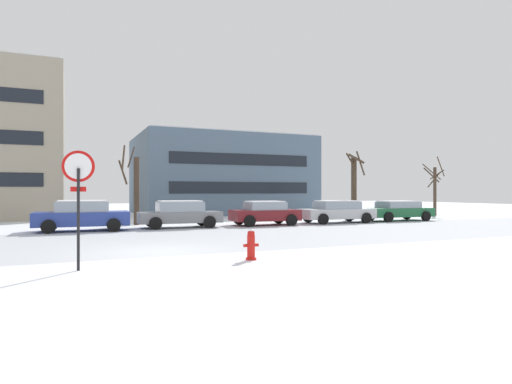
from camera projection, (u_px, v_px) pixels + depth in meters
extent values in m
plane|color=white|center=(155.00, 252.00, 13.68)|extent=(120.00, 120.00, 0.00)
cube|color=#B7BCC4|center=(138.00, 241.00, 17.00)|extent=(80.00, 9.22, 0.00)
cylinder|color=black|center=(78.00, 220.00, 10.49)|extent=(0.07, 0.17, 2.47)
cylinder|color=red|center=(78.00, 166.00, 10.49)|extent=(0.75, 0.18, 0.76)
cylinder|color=white|center=(78.00, 166.00, 10.48)|extent=(0.61, 0.15, 0.62)
cube|color=red|center=(78.00, 189.00, 10.49)|extent=(0.36, 0.10, 0.12)
cylinder|color=white|center=(78.00, 164.00, 10.50)|extent=(0.41, 0.11, 0.42)
cylinder|color=red|center=(251.00, 259.00, 12.20)|extent=(0.30, 0.30, 0.06)
cylinder|color=red|center=(251.00, 246.00, 12.20)|extent=(0.22, 0.22, 0.64)
sphere|color=red|center=(251.00, 233.00, 12.20)|extent=(0.21, 0.21, 0.21)
cylinder|color=red|center=(246.00, 246.00, 12.14)|extent=(0.12, 0.09, 0.09)
cylinder|color=red|center=(256.00, 245.00, 12.26)|extent=(0.12, 0.09, 0.09)
sphere|color=white|center=(251.00, 231.00, 12.20)|extent=(0.15, 0.15, 0.15)
cube|color=#283D93|center=(82.00, 219.00, 21.14)|extent=(4.41, 2.07, 0.66)
cube|color=#8C99A8|center=(82.00, 207.00, 21.14)|extent=(2.46, 1.84, 0.50)
cube|color=white|center=(82.00, 201.00, 21.14)|extent=(2.23, 1.70, 0.06)
cylinder|color=black|center=(112.00, 222.00, 22.54)|extent=(0.65, 0.25, 0.64)
cylinder|color=black|center=(114.00, 225.00, 20.74)|extent=(0.65, 0.25, 0.64)
cylinder|color=black|center=(52.00, 224.00, 21.54)|extent=(0.65, 0.25, 0.64)
cylinder|color=black|center=(48.00, 227.00, 19.74)|extent=(0.65, 0.25, 0.64)
cube|color=slate|center=(180.00, 217.00, 23.15)|extent=(4.37, 1.89, 0.57)
cube|color=#8C99A8|center=(180.00, 207.00, 23.15)|extent=(2.43, 1.67, 0.54)
cube|color=white|center=(180.00, 201.00, 23.15)|extent=(2.21, 1.54, 0.06)
cylinder|color=black|center=(202.00, 220.00, 24.47)|extent=(0.65, 0.25, 0.64)
cylinder|color=black|center=(210.00, 222.00, 22.83)|extent=(0.65, 0.25, 0.64)
cylinder|color=black|center=(151.00, 221.00, 23.47)|extent=(0.65, 0.25, 0.64)
cylinder|color=black|center=(156.00, 223.00, 21.84)|extent=(0.65, 0.25, 0.64)
cube|color=maroon|center=(265.00, 215.00, 24.81)|extent=(3.92, 1.91, 0.61)
cube|color=#8C99A8|center=(265.00, 206.00, 24.80)|extent=(2.18, 1.70, 0.44)
cube|color=white|center=(265.00, 202.00, 24.80)|extent=(1.99, 1.57, 0.06)
cylinder|color=black|center=(279.00, 218.00, 26.09)|extent=(0.65, 0.25, 0.64)
cylinder|color=black|center=(292.00, 220.00, 24.42)|extent=(0.65, 0.25, 0.64)
cylinder|color=black|center=(239.00, 219.00, 25.20)|extent=(0.65, 0.25, 0.64)
cylinder|color=black|center=(250.00, 221.00, 23.52)|extent=(0.65, 0.25, 0.64)
cube|color=silver|center=(337.00, 214.00, 26.69)|extent=(4.64, 2.02, 0.59)
cube|color=#8C99A8|center=(337.00, 205.00, 26.69)|extent=(2.58, 1.79, 0.46)
cube|color=white|center=(337.00, 201.00, 26.69)|extent=(2.35, 1.65, 0.06)
cylinder|color=black|center=(349.00, 216.00, 28.09)|extent=(0.65, 0.25, 0.64)
cylinder|color=black|center=(366.00, 218.00, 26.35)|extent=(0.65, 0.25, 0.64)
cylinder|color=black|center=(308.00, 217.00, 27.03)|extent=(0.65, 0.25, 0.64)
cylinder|color=black|center=(323.00, 219.00, 25.29)|extent=(0.65, 0.25, 0.64)
cube|color=#1E6038|center=(398.00, 212.00, 28.68)|extent=(4.61, 1.99, 0.57)
cube|color=#8C99A8|center=(398.00, 205.00, 28.68)|extent=(2.57, 1.76, 0.41)
cube|color=white|center=(398.00, 201.00, 28.68)|extent=(2.33, 1.62, 0.06)
cylinder|color=black|center=(407.00, 215.00, 30.06)|extent=(0.65, 0.25, 0.64)
cylinder|color=black|center=(426.00, 216.00, 28.35)|extent=(0.65, 0.25, 0.64)
cylinder|color=black|center=(371.00, 216.00, 29.01)|extent=(0.65, 0.25, 0.64)
cylinder|color=black|center=(389.00, 217.00, 27.30)|extent=(0.65, 0.25, 0.64)
cylinder|color=#423326|center=(435.00, 191.00, 34.91)|extent=(0.25, 0.25, 3.87)
cylinder|color=#423326|center=(434.00, 180.00, 35.36)|extent=(0.86, 0.67, 1.25)
cylinder|color=#423326|center=(441.00, 167.00, 34.51)|extent=(1.06, 0.33, 1.55)
cylinder|color=#423326|center=(437.00, 175.00, 35.31)|extent=(0.57, 1.04, 0.79)
cylinder|color=#423326|center=(431.00, 175.00, 34.49)|extent=(0.54, 1.26, 1.23)
cylinder|color=#423326|center=(432.00, 172.00, 34.39)|extent=(0.67, 1.37, 1.32)
cylinder|color=#423326|center=(137.00, 191.00, 25.04)|extent=(0.32, 0.32, 3.91)
cylinder|color=#423326|center=(123.00, 157.00, 24.89)|extent=(0.40, 1.51, 1.50)
cylinder|color=#423326|center=(131.00, 157.00, 25.13)|extent=(0.53, 0.65, 1.25)
cylinder|color=#423326|center=(123.00, 172.00, 24.63)|extent=(0.35, 1.62, 1.44)
cylinder|color=#423326|center=(354.00, 188.00, 30.67)|extent=(0.39, 0.39, 4.36)
cylinder|color=#423326|center=(361.00, 163.00, 30.31)|extent=(1.10, 0.56, 1.66)
cylinder|color=#423326|center=(351.00, 160.00, 30.45)|extent=(0.32, 0.82, 1.08)
cylinder|color=#423326|center=(356.00, 159.00, 30.12)|extent=(1.16, 0.53, 0.73)
cube|color=slate|center=(220.00, 176.00, 39.21)|extent=(14.47, 10.91, 6.66)
cube|color=white|center=(220.00, 138.00, 39.21)|extent=(14.18, 10.70, 0.10)
cube|color=black|center=(242.00, 188.00, 34.19)|extent=(11.58, 0.04, 0.90)
cube|color=black|center=(242.00, 159.00, 34.19)|extent=(11.58, 0.04, 0.90)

